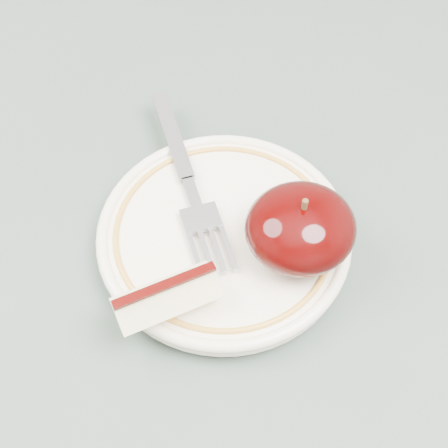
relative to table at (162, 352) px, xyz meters
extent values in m
cylinder|color=brown|center=(0.40, 0.40, -0.31)|extent=(0.05, 0.05, 0.71)
cube|color=#3E4D44|center=(0.00, 0.00, 0.07)|extent=(0.90, 0.90, 0.04)
cylinder|color=white|center=(0.06, 0.04, 0.09)|extent=(0.10, 0.10, 0.01)
cylinder|color=white|center=(0.06, 0.04, 0.10)|extent=(0.18, 0.18, 0.01)
torus|color=white|center=(0.06, 0.04, 0.10)|extent=(0.18, 0.18, 0.01)
torus|color=gold|center=(0.06, 0.04, 0.11)|extent=(0.16, 0.16, 0.00)
ellipsoid|color=black|center=(0.11, 0.01, 0.13)|extent=(0.08, 0.07, 0.05)
cylinder|color=#472D19|center=(0.11, 0.01, 0.16)|extent=(0.00, 0.00, 0.01)
cube|color=#F5E9B5|center=(0.01, -0.01, 0.12)|extent=(0.07, 0.04, 0.03)
cube|color=#310201|center=(0.01, -0.01, 0.14)|extent=(0.07, 0.02, 0.00)
cube|color=#95989D|center=(0.04, 0.13, 0.11)|extent=(0.02, 0.09, 0.00)
cube|color=#95989D|center=(0.04, 0.07, 0.11)|extent=(0.01, 0.03, 0.00)
cube|color=#95989D|center=(0.05, 0.05, 0.11)|extent=(0.03, 0.02, 0.00)
cube|color=#95989D|center=(0.06, 0.02, 0.11)|extent=(0.01, 0.04, 0.00)
cube|color=#95989D|center=(0.05, 0.02, 0.11)|extent=(0.01, 0.04, 0.00)
cube|color=#95989D|center=(0.04, 0.02, 0.11)|extent=(0.01, 0.04, 0.00)
cube|color=#95989D|center=(0.04, 0.02, 0.11)|extent=(0.01, 0.04, 0.00)
camera|label=1|loc=(0.01, -0.20, 0.48)|focal=50.00mm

